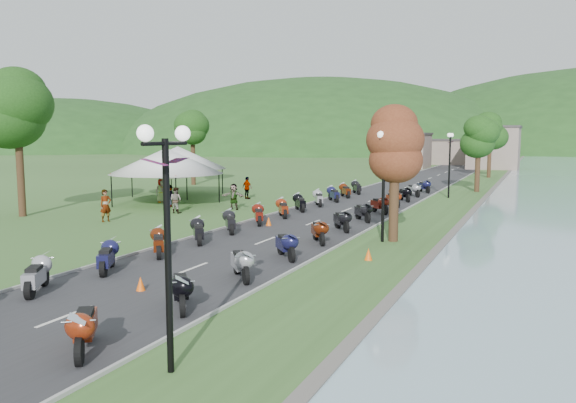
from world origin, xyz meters
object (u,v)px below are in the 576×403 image
at_px(streetlamp_near, 168,254).
at_px(vendor_tent_main, 167,177).
at_px(pedestrian_a, 106,222).
at_px(pedestrian_b, 176,213).
at_px(pedestrian_c, 170,207).

xyz_separation_m(streetlamp_near, vendor_tent_main, (-17.19, 23.25, -0.50)).
height_order(vendor_tent_main, pedestrian_a, vendor_tent_main).
distance_m(streetlamp_near, pedestrian_b, 24.55).
bearing_deg(pedestrian_a, vendor_tent_main, 31.93).
distance_m(vendor_tent_main, pedestrian_c, 2.42).
bearing_deg(streetlamp_near, pedestrian_c, 126.16).
xyz_separation_m(pedestrian_b, pedestrian_c, (-2.17, 2.31, 0.00)).
height_order(streetlamp_near, pedestrian_c, streetlamp_near).
bearing_deg(pedestrian_b, streetlamp_near, 127.73).
height_order(vendor_tent_main, pedestrian_b, vendor_tent_main).
relative_size(streetlamp_near, pedestrian_b, 3.05).
bearing_deg(pedestrian_c, streetlamp_near, 20.77).
xyz_separation_m(vendor_tent_main, pedestrian_c, (0.92, -0.99, -2.00)).
relative_size(pedestrian_a, pedestrian_b, 1.12).
distance_m(streetlamp_near, vendor_tent_main, 28.92).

